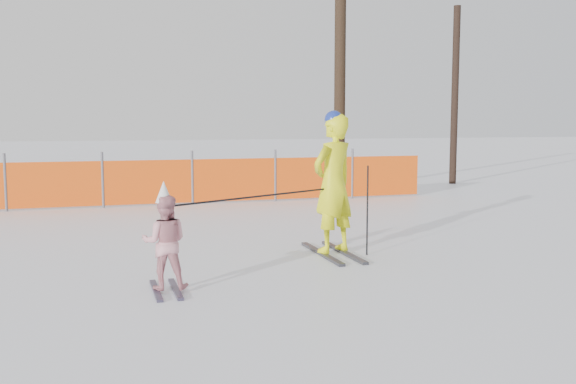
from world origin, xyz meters
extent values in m
plane|color=white|center=(0.00, 0.00, 0.00)|extent=(120.00, 120.00, 0.00)
cube|color=black|center=(0.69, 1.09, 0.02)|extent=(0.09, 1.61, 0.04)
cube|color=black|center=(1.03, 1.09, 0.02)|extent=(0.09, 1.61, 0.04)
imported|color=#F5F915|center=(0.86, 1.09, 1.03)|extent=(0.86, 0.75, 1.99)
sphere|color=navy|center=(0.86, 1.09, 1.95)|extent=(0.26, 0.26, 0.26)
cube|color=black|center=(-1.80, -0.27, 0.01)|extent=(0.09, 0.92, 0.03)
cube|color=black|center=(-1.58, -0.27, 0.01)|extent=(0.09, 0.92, 0.03)
imported|color=pink|center=(-1.69, -0.27, 0.57)|extent=(0.59, 0.49, 1.07)
cone|color=white|center=(-1.69, -0.27, 1.14)|extent=(0.19, 0.19, 0.24)
cylinder|color=black|center=(1.31, 0.89, 0.65)|extent=(0.02, 0.02, 1.30)
cylinder|color=black|center=(-0.41, 0.41, 0.97)|extent=(2.34, 1.26, 0.02)
cylinder|color=#595960|center=(-4.24, 7.32, 0.62)|extent=(0.06, 0.06, 1.25)
cylinder|color=#595960|center=(-2.24, 7.32, 0.62)|extent=(0.06, 0.06, 1.25)
cylinder|color=#595960|center=(-0.24, 7.32, 0.62)|extent=(0.06, 0.06, 1.25)
cylinder|color=#595960|center=(1.76, 7.32, 0.62)|extent=(0.06, 0.06, 1.25)
cylinder|color=#595960|center=(3.76, 7.32, 0.62)|extent=(0.06, 0.06, 1.25)
cube|color=#F5530C|center=(-2.33, 7.32, 0.55)|extent=(15.81, 0.03, 1.00)
cylinder|color=black|center=(4.22, 9.37, 2.92)|extent=(0.31, 0.31, 5.85)
cylinder|color=black|center=(8.27, 10.03, 2.71)|extent=(0.21, 0.21, 5.41)
camera|label=1|loc=(-2.44, -7.48, 1.92)|focal=40.00mm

